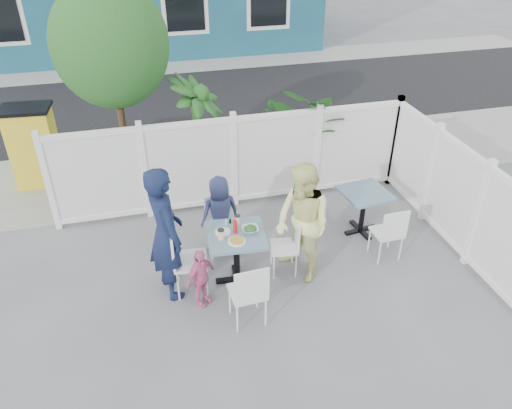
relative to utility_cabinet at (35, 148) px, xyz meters
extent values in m
plane|color=slate|center=(3.19, -4.00, -0.71)|extent=(80.00, 80.00, 0.00)
cube|color=gray|center=(3.19, -0.20, -0.71)|extent=(24.00, 2.60, 0.01)
cube|color=black|center=(3.19, 3.50, -0.71)|extent=(24.00, 5.00, 0.01)
cube|color=gray|center=(3.19, 6.60, -0.71)|extent=(24.00, 1.60, 0.01)
cube|color=black|center=(0.19, 7.02, 0.89)|extent=(1.20, 0.04, 1.40)
cube|color=black|center=(4.19, 7.02, 0.89)|extent=(1.20, 0.04, 1.40)
cube|color=white|center=(3.29, -1.60, 0.11)|extent=(5.80, 0.04, 1.40)
cube|color=white|center=(3.29, -1.60, 0.85)|extent=(5.86, 0.08, 0.08)
cube|color=white|center=(3.29, -1.60, -0.65)|extent=(5.86, 0.08, 0.12)
cube|color=white|center=(6.19, -3.40, 0.11)|extent=(0.04, 3.60, 1.40)
cube|color=white|center=(6.19, -3.40, 0.85)|extent=(0.08, 3.66, 0.08)
cube|color=white|center=(6.19, -3.40, -0.65)|extent=(0.08, 3.66, 0.12)
cylinder|color=#382316|center=(1.59, -0.70, 0.49)|extent=(0.12, 0.12, 2.40)
ellipsoid|color=#1C531F|center=(1.59, -0.70, 1.89)|extent=(1.80, 1.62, 1.98)
cube|color=yellow|center=(0.00, 0.00, 0.00)|extent=(0.81, 0.61, 1.42)
imported|color=#1C531F|center=(2.80, -0.90, 0.31)|extent=(1.51, 1.51, 2.05)
imported|color=#1C531F|center=(4.86, -1.00, 0.20)|extent=(2.05, 2.13, 1.81)
cube|color=#3F657A|center=(2.88, -3.56, 0.07)|extent=(0.82, 0.82, 0.04)
cylinder|color=black|center=(2.88, -3.56, -0.32)|extent=(0.09, 0.09, 0.73)
cube|color=black|center=(2.88, -3.56, -0.69)|extent=(0.60, 0.14, 0.04)
cube|color=black|center=(2.88, -3.56, -0.69)|extent=(0.14, 0.60, 0.04)
cube|color=#3F657A|center=(5.04, -2.89, 0.00)|extent=(0.77, 0.77, 0.04)
cylinder|color=black|center=(5.04, -2.89, -0.36)|extent=(0.08, 0.08, 0.67)
cube|color=black|center=(5.04, -2.89, -0.69)|extent=(0.55, 0.15, 0.04)
cube|color=black|center=(5.04, -2.89, -0.69)|extent=(0.15, 0.55, 0.04)
cube|color=white|center=(2.26, -3.58, -0.22)|extent=(0.48, 0.50, 0.04)
cube|color=white|center=(2.05, -3.56, 0.05)|extent=(0.08, 0.46, 0.49)
cylinder|color=white|center=(2.46, -3.40, -0.47)|extent=(0.03, 0.03, 0.49)
cylinder|color=white|center=(2.42, -3.79, -0.47)|extent=(0.03, 0.03, 0.49)
cylinder|color=white|center=(2.09, -3.36, -0.47)|extent=(0.03, 0.03, 0.49)
cylinder|color=white|center=(2.05, -3.75, -0.47)|extent=(0.03, 0.03, 0.49)
cube|color=white|center=(3.57, -3.50, -0.30)|extent=(0.42, 0.44, 0.04)
cube|color=white|center=(3.74, -3.53, -0.07)|extent=(0.09, 0.38, 0.41)
cylinder|color=white|center=(3.39, -3.64, -0.51)|extent=(0.02, 0.02, 0.41)
cylinder|color=white|center=(3.44, -3.31, -0.51)|extent=(0.02, 0.02, 0.41)
cylinder|color=white|center=(3.69, -3.69, -0.51)|extent=(0.02, 0.02, 0.41)
cylinder|color=white|center=(3.75, -3.37, -0.51)|extent=(0.02, 0.02, 0.41)
cube|color=white|center=(2.80, -2.84, -0.29)|extent=(0.40, 0.38, 0.04)
cube|color=white|center=(2.80, -2.66, -0.05)|extent=(0.39, 0.03, 0.42)
cylinder|color=white|center=(2.97, -3.00, -0.50)|extent=(0.02, 0.02, 0.42)
cylinder|color=white|center=(2.63, -3.00, -0.50)|extent=(0.02, 0.02, 0.42)
cylinder|color=white|center=(2.97, -2.69, -0.50)|extent=(0.02, 0.02, 0.42)
cylinder|color=white|center=(2.64, -2.68, -0.50)|extent=(0.02, 0.02, 0.42)
cube|color=white|center=(2.85, -4.31, -0.26)|extent=(0.45, 0.43, 0.04)
cube|color=white|center=(2.86, -4.50, 0.00)|extent=(0.42, 0.06, 0.45)
cylinder|color=white|center=(2.66, -4.15, -0.48)|extent=(0.02, 0.02, 0.45)
cylinder|color=white|center=(3.02, -4.13, -0.48)|extent=(0.02, 0.02, 0.45)
cylinder|color=white|center=(2.68, -4.49, -0.48)|extent=(0.02, 0.02, 0.45)
cylinder|color=white|center=(3.04, -4.47, -0.48)|extent=(0.02, 0.02, 0.45)
cube|color=white|center=(5.11, -3.56, -0.29)|extent=(0.41, 0.39, 0.04)
cube|color=white|center=(5.11, -3.74, -0.05)|extent=(0.40, 0.04, 0.42)
cylinder|color=white|center=(4.93, -3.40, -0.50)|extent=(0.02, 0.02, 0.42)
cylinder|color=white|center=(5.27, -3.39, -0.50)|extent=(0.02, 0.02, 0.42)
cylinder|color=white|center=(4.94, -3.72, -0.50)|extent=(0.02, 0.02, 0.42)
cylinder|color=white|center=(5.28, -3.71, -0.50)|extent=(0.02, 0.02, 0.42)
imported|color=#131C3C|center=(1.98, -3.52, 0.23)|extent=(0.61, 0.77, 1.87)
imported|color=#F9F456|center=(3.77, -3.63, 0.15)|extent=(0.90, 1.01, 1.72)
imported|color=navy|center=(2.83, -2.72, -0.12)|extent=(0.62, 0.45, 1.18)
imported|color=pink|center=(2.34, -3.87, -0.28)|extent=(0.52, 0.47, 0.85)
cylinder|color=white|center=(2.85, -3.73, 0.10)|extent=(0.23, 0.23, 0.01)
cylinder|color=white|center=(2.72, -3.49, 0.10)|extent=(0.21, 0.21, 0.01)
imported|color=white|center=(3.08, -3.55, 0.12)|extent=(0.22, 0.22, 0.05)
cylinder|color=beige|center=(2.67, -3.62, 0.15)|extent=(0.09, 0.09, 0.13)
cylinder|color=beige|center=(2.96, -3.32, 0.14)|extent=(0.07, 0.07, 0.11)
cylinder|color=#B21B17|center=(2.88, -3.53, 0.18)|extent=(0.06, 0.06, 0.18)
cylinder|color=white|center=(2.80, -3.32, 0.12)|extent=(0.03, 0.03, 0.06)
cylinder|color=black|center=(2.86, -3.30, 0.12)|extent=(0.03, 0.03, 0.06)
camera|label=1|loc=(1.81, -8.75, 3.92)|focal=35.00mm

